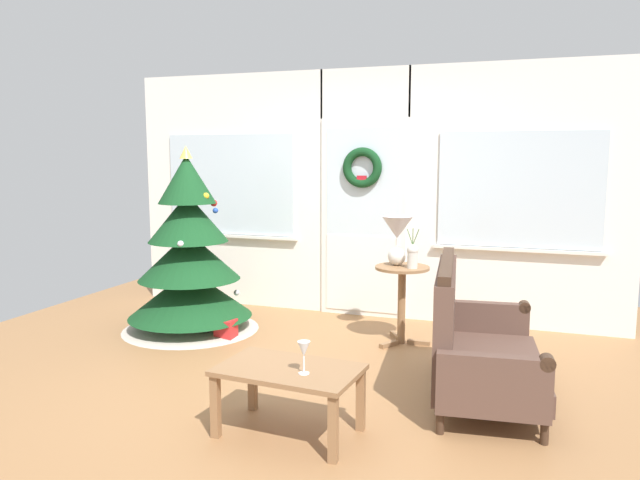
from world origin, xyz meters
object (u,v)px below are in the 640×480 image
christmas_tree (189,265)px  flower_vase (413,255)px  gift_box (226,329)px  wine_glass (304,350)px  settee_sofa (473,344)px  coffee_table (289,377)px  table_lamp (397,234)px  side_table (402,289)px

christmas_tree → flower_vase: size_ratio=5.04×
gift_box → wine_glass: bearing=-50.0°
settee_sofa → coffee_table: settee_sofa is taller
coffee_table → wine_glass: bearing=-29.9°
settee_sofa → flower_vase: (-0.62, 0.98, 0.44)m
coffee_table → wine_glass: wine_glass is taller
table_lamp → flower_vase: table_lamp is taller
side_table → flower_vase: flower_vase is taller
christmas_tree → coffee_table: 2.50m
coffee_table → table_lamp: bearing=84.1°
gift_box → table_lamp: bearing=16.2°
christmas_tree → side_table: size_ratio=2.52×
settee_sofa → wine_glass: (-0.86, -1.04, 0.18)m
gift_box → settee_sofa: bearing=-15.8°
christmas_tree → table_lamp: 2.01m
flower_vase → coffee_table: size_ratio=0.40×
table_lamp → coffee_table: 2.15m
table_lamp → wine_glass: table_lamp is taller
christmas_tree → wine_glass: bearing=-44.4°
table_lamp → wine_glass: bearing=-92.3°
christmas_tree → table_lamp: christmas_tree is taller
christmas_tree → gift_box: 0.73m
table_lamp → gift_box: 1.80m
christmas_tree → settee_sofa: size_ratio=1.19×
side_table → wine_glass: side_table is taller
flower_vase → christmas_tree: bearing=-175.3°
settee_sofa → coffee_table: size_ratio=1.69×
settee_sofa → wine_glass: 1.36m
settee_sofa → side_table: (-0.72, 1.04, 0.12)m
table_lamp → gift_box: size_ratio=2.52×
flower_vase → side_table: bearing=149.0°
christmas_tree → wine_glass: (1.87, -1.84, -0.07)m
table_lamp → flower_vase: 0.25m
table_lamp → wine_glass: (-0.09, -2.11, -0.43)m
christmas_tree → wine_glass: size_ratio=9.05×
flower_vase → coffee_table: bearing=-100.8°
side_table → gift_box: size_ratio=4.02×
table_lamp → flower_vase: size_ratio=1.26×
side_table → flower_vase: bearing=-31.0°
coffee_table → gift_box: bearing=128.6°
settee_sofa → coffee_table: (-0.99, -0.96, -0.02)m
table_lamp → coffee_table: size_ratio=0.50×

